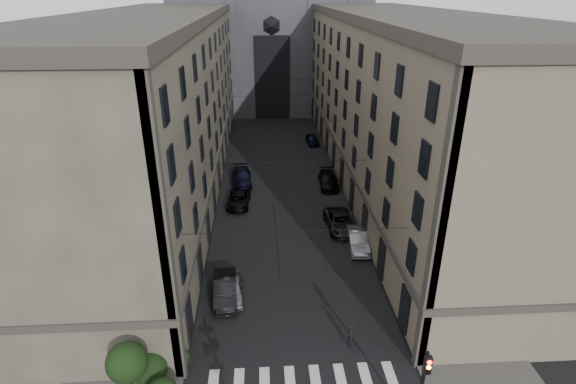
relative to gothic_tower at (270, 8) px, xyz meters
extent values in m
cube|color=#383533|center=(-10.50, -38.96, -17.72)|extent=(7.00, 80.00, 0.15)
cube|color=#383533|center=(10.50, -38.96, -17.72)|extent=(7.00, 80.00, 0.15)
cube|color=#464136|center=(-13.50, -38.96, -8.80)|extent=(13.00, 60.00, 18.00)
cube|color=#38332D|center=(-13.50, -38.96, 0.60)|extent=(13.60, 60.60, 0.90)
cube|color=#38332D|center=(-13.50, -38.96, -13.60)|extent=(13.40, 60.30, 0.50)
cube|color=brown|center=(13.50, -38.96, -8.80)|extent=(13.00, 60.00, 18.00)
cube|color=#38332D|center=(13.50, -38.96, 0.60)|extent=(13.60, 60.60, 0.90)
cube|color=#38332D|center=(13.50, -38.96, -13.60)|extent=(13.40, 60.30, 0.50)
cube|color=#2D2D33|center=(0.00, 0.04, -2.80)|extent=(34.00, 22.00, 30.00)
cube|color=black|center=(0.00, -11.01, -10.80)|extent=(6.00, 0.30, 14.00)
cube|color=black|center=(5.60, -73.18, -13.20)|extent=(0.34, 0.30, 1.00)
cylinder|color=#FF0C07|center=(5.60, -73.34, -12.88)|extent=(0.22, 0.05, 0.22)
cylinder|color=orange|center=(5.60, -73.34, -13.20)|extent=(0.22, 0.05, 0.22)
cylinder|color=black|center=(5.60, -73.34, -13.52)|extent=(0.22, 0.05, 0.22)
sphere|color=black|center=(-8.80, -69.16, -16.65)|extent=(2.00, 2.00, 2.00)
sphere|color=black|center=(-7.40, -68.16, -16.95)|extent=(1.40, 1.40, 1.40)
sphere|color=black|center=(-9.50, -70.46, -14.85)|extent=(2.20, 2.20, 2.20)
cylinder|color=black|center=(0.00, -64.96, -10.30)|extent=(14.00, 0.03, 0.03)
cylinder|color=black|center=(0.00, -52.96, -10.30)|extent=(14.00, 0.03, 0.03)
cylinder|color=black|center=(0.00, -39.96, -10.30)|extent=(14.00, 0.03, 0.03)
cylinder|color=black|center=(0.00, -26.96, -10.30)|extent=(14.00, 0.03, 0.03)
cylinder|color=black|center=(0.00, -14.96, -10.30)|extent=(14.00, 0.03, 0.03)
cylinder|color=black|center=(-1.30, -38.96, -10.70)|extent=(0.03, 60.00, 0.03)
cylinder|color=black|center=(1.30, -38.96, -10.70)|extent=(0.03, 60.00, 0.03)
imported|color=slate|center=(-4.50, -61.34, -17.10)|extent=(1.89, 4.20, 1.40)
imported|color=black|center=(-5.03, -61.48, -17.01)|extent=(2.03, 4.91, 1.58)
imported|color=black|center=(-4.65, -45.87, -17.13)|extent=(2.55, 4.96, 1.34)
imported|color=black|center=(-4.51, -39.86, -17.00)|extent=(2.62, 5.62, 1.59)
imported|color=gray|center=(6.20, -54.98, -17.03)|extent=(1.93, 4.74, 1.53)
imported|color=black|center=(5.23, -51.45, -17.04)|extent=(2.84, 5.59, 1.52)
imported|color=black|center=(5.55, -41.23, -17.05)|extent=(2.31, 5.25, 1.50)
imported|color=black|center=(5.45, -25.60, -17.10)|extent=(1.93, 4.19, 1.39)
imported|color=black|center=(3.32, -66.96, -16.94)|extent=(0.63, 0.74, 1.71)
camera|label=1|loc=(-2.06, -88.86, 3.22)|focal=28.00mm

